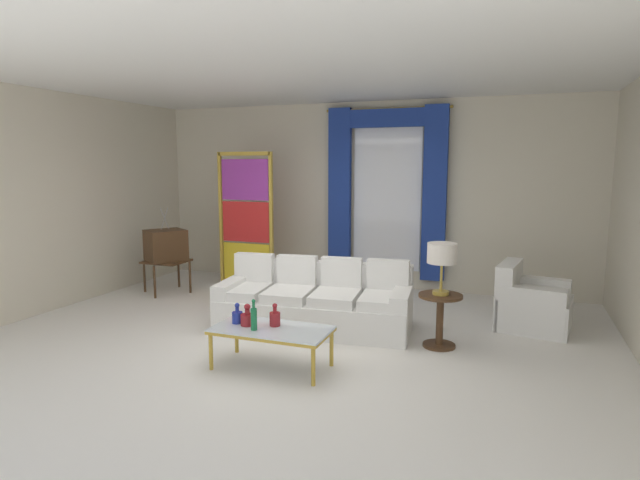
% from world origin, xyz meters
% --- Properties ---
extents(ground_plane, '(16.00, 16.00, 0.00)m').
position_xyz_m(ground_plane, '(0.00, 0.00, 0.00)').
color(ground_plane, white).
extents(wall_rear, '(8.00, 0.12, 3.00)m').
position_xyz_m(wall_rear, '(0.00, 3.06, 1.50)').
color(wall_rear, beige).
rests_on(wall_rear, ground).
extents(wall_left, '(0.12, 7.00, 3.00)m').
position_xyz_m(wall_left, '(-3.66, 0.60, 1.50)').
color(wall_left, beige).
rests_on(wall_left, ground).
extents(ceiling_slab, '(8.00, 7.60, 0.04)m').
position_xyz_m(ceiling_slab, '(0.00, 0.80, 3.02)').
color(ceiling_slab, white).
extents(curtained_window, '(2.00, 0.17, 2.70)m').
position_xyz_m(curtained_window, '(0.40, 2.89, 1.74)').
color(curtained_window, white).
rests_on(curtained_window, ground).
extents(couch_white_long, '(2.42, 1.16, 0.86)m').
position_xyz_m(couch_white_long, '(0.08, 0.60, 0.31)').
color(couch_white_long, white).
rests_on(couch_white_long, ground).
extents(coffee_table, '(1.16, 0.59, 0.41)m').
position_xyz_m(coffee_table, '(0.14, -0.78, 0.37)').
color(coffee_table, silver).
rests_on(coffee_table, ground).
extents(bottle_blue_decanter, '(0.06, 0.06, 0.31)m').
position_xyz_m(bottle_blue_decanter, '(0.01, -0.90, 0.53)').
color(bottle_blue_decanter, '#196B3D').
rests_on(bottle_blue_decanter, coffee_table).
extents(bottle_crystal_tall, '(0.11, 0.11, 0.21)m').
position_xyz_m(bottle_crystal_tall, '(-0.25, -0.76, 0.48)').
color(bottle_crystal_tall, navy).
rests_on(bottle_crystal_tall, coffee_table).
extents(bottle_amber_squat, '(0.11, 0.11, 0.23)m').
position_xyz_m(bottle_amber_squat, '(0.15, -0.70, 0.49)').
color(bottle_amber_squat, maroon).
rests_on(bottle_amber_squat, coffee_table).
extents(bottle_ruby_flask, '(0.14, 0.14, 0.22)m').
position_xyz_m(bottle_ruby_flask, '(-0.12, -0.78, 0.48)').
color(bottle_ruby_flask, maroon).
rests_on(bottle_ruby_flask, coffee_table).
extents(vintage_tv, '(0.74, 0.77, 1.35)m').
position_xyz_m(vintage_tv, '(-2.74, 1.42, 0.73)').
color(vintage_tv, '#472D19').
rests_on(vintage_tv, ground).
extents(armchair_white, '(0.93, 0.92, 0.80)m').
position_xyz_m(armchair_white, '(2.56, 1.49, 0.29)').
color(armchair_white, white).
rests_on(armchair_white, ground).
extents(stained_glass_divider, '(0.95, 0.05, 2.20)m').
position_xyz_m(stained_glass_divider, '(-1.66, 2.03, 1.06)').
color(stained_glass_divider, gold).
rests_on(stained_glass_divider, ground).
extents(peacock_figurine, '(0.44, 0.60, 0.50)m').
position_xyz_m(peacock_figurine, '(-1.34, 1.68, 0.22)').
color(peacock_figurine, beige).
rests_on(peacock_figurine, ground).
extents(round_side_table, '(0.48, 0.48, 0.59)m').
position_xyz_m(round_side_table, '(1.62, 0.42, 0.36)').
color(round_side_table, '#472D19').
rests_on(round_side_table, ground).
extents(table_lamp_brass, '(0.32, 0.32, 0.57)m').
position_xyz_m(table_lamp_brass, '(1.62, 0.42, 1.03)').
color(table_lamp_brass, '#B29338').
rests_on(table_lamp_brass, round_side_table).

